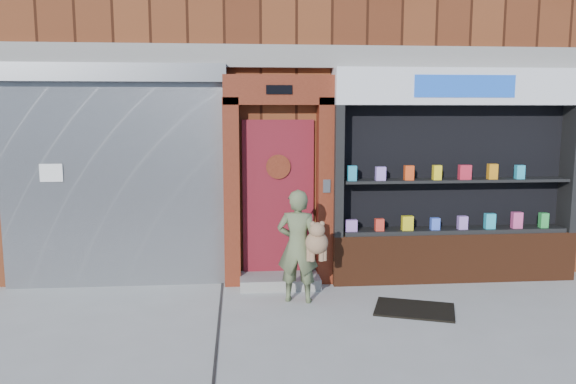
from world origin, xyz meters
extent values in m
plane|color=#9E9E99|center=(0.00, 0.00, 0.00)|extent=(80.00, 80.00, 0.00)
cube|color=#552513|center=(0.00, 6.00, 4.00)|extent=(12.00, 8.00, 8.00)
cube|color=gray|center=(0.00, 1.92, 3.15)|extent=(12.00, 0.16, 0.30)
cube|color=gray|center=(-3.00, 1.94, 1.40)|extent=(3.00, 0.10, 2.80)
cube|color=slate|center=(-3.00, 1.88, 2.92)|extent=(3.10, 0.30, 0.24)
cube|color=white|center=(-3.80, 1.88, 1.60)|extent=(0.30, 0.01, 0.24)
cube|color=#531B0E|center=(-1.40, 1.86, 1.30)|extent=(0.22, 0.28, 2.60)
cube|color=#531B0E|center=(-0.10, 1.86, 1.30)|extent=(0.22, 0.28, 2.60)
cube|color=#531B0E|center=(-0.75, 1.86, 2.70)|extent=(1.50, 0.28, 0.40)
cube|color=black|center=(-0.75, 1.71, 2.70)|extent=(0.35, 0.01, 0.12)
cube|color=maroon|center=(-0.75, 1.97, 1.20)|extent=(1.00, 0.06, 2.20)
cylinder|color=black|center=(-0.75, 1.93, 1.65)|extent=(0.28, 0.02, 0.28)
cylinder|color=#531B0E|center=(-0.75, 1.92, 1.65)|extent=(0.34, 0.02, 0.34)
cube|color=gray|center=(-0.75, 1.70, 0.07)|extent=(1.10, 0.55, 0.15)
cube|color=slate|center=(-0.10, 1.71, 1.40)|extent=(0.10, 0.02, 0.18)
cube|color=#502513|center=(1.75, 1.80, 0.35)|extent=(3.50, 0.40, 0.70)
cube|color=black|center=(0.06, 1.80, 1.60)|extent=(0.12, 0.40, 1.80)
cube|color=black|center=(3.44, 1.80, 1.60)|extent=(0.12, 0.40, 1.80)
cube|color=black|center=(1.75, 1.99, 1.60)|extent=(3.30, 0.03, 1.80)
cube|color=black|center=(1.75, 1.80, 0.73)|extent=(3.20, 0.36, 0.06)
cube|color=black|center=(1.75, 1.80, 1.45)|extent=(3.20, 0.36, 0.04)
cube|color=white|center=(1.75, 1.80, 2.75)|extent=(3.50, 0.40, 0.50)
cube|color=blue|center=(1.75, 1.59, 2.75)|extent=(1.40, 0.01, 0.30)
cube|color=#A773D0|center=(0.25, 1.72, 0.84)|extent=(0.16, 0.09, 0.16)
cube|color=red|center=(0.65, 1.72, 0.84)|extent=(0.12, 0.09, 0.17)
cube|color=yellow|center=(1.05, 1.72, 0.86)|extent=(0.15, 0.09, 0.20)
cube|color=#4566EA|center=(1.45, 1.72, 0.84)|extent=(0.12, 0.09, 0.17)
cube|color=#A475D3|center=(1.85, 1.72, 0.85)|extent=(0.13, 0.09, 0.19)
cube|color=#28ABC8|center=(2.25, 1.72, 0.87)|extent=(0.14, 0.09, 0.22)
cube|color=#D54786|center=(2.65, 1.72, 0.88)|extent=(0.14, 0.09, 0.23)
cube|color=green|center=(3.05, 1.72, 0.87)|extent=(0.11, 0.09, 0.21)
cube|color=teal|center=(0.25, 1.72, 1.57)|extent=(0.12, 0.09, 0.21)
cube|color=#A782EA|center=(0.65, 1.72, 1.56)|extent=(0.13, 0.09, 0.19)
cube|color=#E94918|center=(1.05, 1.72, 1.57)|extent=(0.13, 0.09, 0.20)
cube|color=yellow|center=(1.45, 1.72, 1.57)|extent=(0.11, 0.09, 0.20)
cube|color=red|center=(1.85, 1.72, 1.57)|extent=(0.17, 0.09, 0.20)
cube|color=orange|center=(2.25, 1.72, 1.58)|extent=(0.13, 0.09, 0.21)
cube|color=#28AACC|center=(2.65, 1.72, 1.57)|extent=(0.12, 0.09, 0.19)
imported|color=#576341|center=(-0.57, 1.07, 0.72)|extent=(0.60, 0.47, 1.45)
sphere|color=brown|center=(-0.34, 0.93, 0.79)|extent=(0.29, 0.29, 0.29)
sphere|color=brown|center=(-0.34, 0.89, 0.97)|extent=(0.19, 0.19, 0.19)
sphere|color=brown|center=(-0.40, 0.89, 1.04)|extent=(0.07, 0.07, 0.07)
sphere|color=brown|center=(-0.28, 0.89, 1.04)|extent=(0.07, 0.07, 0.07)
cylinder|color=brown|center=(-0.44, 0.93, 0.65)|extent=(0.07, 0.07, 0.17)
cylinder|color=brown|center=(-0.25, 0.93, 0.65)|extent=(0.07, 0.07, 0.17)
cylinder|color=brown|center=(-0.40, 0.91, 0.65)|extent=(0.07, 0.07, 0.17)
cylinder|color=brown|center=(-0.28, 0.91, 0.65)|extent=(0.07, 0.07, 0.17)
cube|color=black|center=(0.83, 0.60, 0.01)|extent=(1.11, 0.94, 0.02)
camera|label=1|loc=(-1.30, -5.83, 2.42)|focal=35.00mm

